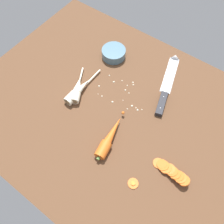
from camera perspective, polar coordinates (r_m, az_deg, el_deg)
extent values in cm
cube|color=brown|center=(93.15, 0.72, -0.15)|extent=(120.00, 90.00, 4.00)
cube|color=silver|center=(104.38, 14.51, 9.14)|extent=(9.72, 20.44, 0.50)
cone|color=silver|center=(111.93, 15.78, 13.34)|extent=(4.63, 3.97, 3.96)
cube|color=silver|center=(97.53, 13.35, 5.13)|extent=(3.38, 2.73, 2.20)
cube|color=#232328|center=(93.85, 12.45, 2.05)|extent=(5.71, 11.35, 2.20)
sphere|color=silver|center=(94.49, 12.98, 3.76)|extent=(0.50, 0.50, 0.50)
sphere|color=silver|center=(91.42, 12.17, 0.99)|extent=(0.50, 0.50, 0.50)
cylinder|color=#D6601E|center=(82.37, -2.29, -9.54)|extent=(5.10, 6.67, 4.20)
cone|color=#D6601E|center=(84.66, 0.03, -5.37)|extent=(6.22, 15.05, 3.99)
sphere|color=#D6601E|center=(88.66, 2.93, -0.08)|extent=(1.20, 1.20, 1.20)
cylinder|color=#5B7F3D|center=(81.45, -3.51, -11.69)|extent=(1.34, 1.17, 1.20)
cylinder|color=silver|center=(93.55, -10.33, 3.52)|extent=(4.07, 5.12, 4.00)
cone|color=silver|center=(95.99, -7.55, 6.40)|extent=(3.93, 9.06, 3.80)
cylinder|color=silver|center=(99.66, -4.80, 8.86)|extent=(0.84, 9.75, 0.70)
cylinder|color=#7A6647|center=(92.78, -11.35, 2.45)|extent=(2.80, 0.34, 2.80)
cylinder|color=silver|center=(93.45, -9.37, 3.70)|extent=(5.57, 5.70, 4.00)
cone|color=silver|center=(96.61, -8.64, 6.69)|extent=(6.99, 8.56, 3.80)
cylinder|color=silver|center=(100.81, -7.87, 9.23)|extent=(4.56, 7.64, 0.70)
cylinder|color=#7A6647|center=(92.39, -9.65, 2.57)|extent=(2.61, 1.59, 2.80)
cylinder|color=#D6601E|center=(84.31, 11.69, -12.60)|extent=(3.86, 3.86, 0.70)
cylinder|color=#D6601E|center=(84.19, 12.46, -12.77)|extent=(3.71, 3.68, 2.06)
cylinder|color=#D6601E|center=(83.89, 12.89, -13.17)|extent=(4.10, 4.10, 2.34)
cylinder|color=#D6601E|center=(83.59, 13.53, -13.72)|extent=(4.18, 4.16, 2.17)
cylinder|color=#D6601E|center=(83.53, 14.37, -13.89)|extent=(4.12, 4.08, 1.93)
cylinder|color=#D6601E|center=(83.29, 15.09, -14.43)|extent=(3.87, 3.87, 2.32)
cylinder|color=#D6601E|center=(83.05, 15.76, -15.00)|extent=(3.82, 3.84, 2.37)
cylinder|color=#D6601E|center=(82.94, 16.56, -15.36)|extent=(3.95, 3.98, 2.48)
cylinder|color=#D6601E|center=(82.73, 17.03, -15.72)|extent=(4.11, 4.09, 2.21)
cylinder|color=#D6601E|center=(82.58, 17.83, -16.28)|extent=(3.97, 4.00, 2.46)
cylinder|color=#D6601E|center=(81.34, 5.38, -17.60)|extent=(3.74, 3.74, 0.70)
cylinder|color=orange|center=(81.07, 5.40, -17.56)|extent=(1.57, 1.57, 0.16)
cylinder|color=slate|center=(107.12, 0.42, 14.74)|extent=(11.00, 11.00, 4.00)
cylinder|color=#3E5C6C|center=(106.78, 0.42, 14.92)|extent=(8.80, 8.80, 2.80)
sphere|color=beige|center=(95.62, 4.54, 4.76)|extent=(0.59, 0.59, 0.59)
sphere|color=beige|center=(92.11, 7.62, 0.65)|extent=(0.51, 0.51, 0.51)
sphere|color=beige|center=(97.93, 3.91, 6.83)|extent=(0.62, 0.62, 0.62)
sphere|color=beige|center=(92.98, 0.11, 2.68)|extent=(0.87, 0.87, 0.87)
sphere|color=beige|center=(97.60, -3.30, 6.70)|extent=(0.79, 0.79, 0.79)
sphere|color=beige|center=(98.71, 0.44, 7.77)|extent=(0.86, 0.86, 0.86)
sphere|color=beige|center=(98.32, 5.45, 7.01)|extent=(0.71, 0.71, 0.71)
sphere|color=beige|center=(95.47, -3.55, 4.64)|extent=(0.42, 0.42, 0.42)
sphere|color=beige|center=(96.44, 3.41, 5.68)|extent=(0.74, 0.74, 0.74)
sphere|color=beige|center=(99.35, 2.59, 8.04)|extent=(0.55, 0.55, 0.55)
sphere|color=beige|center=(94.68, -2.59, 4.11)|extent=(0.64, 0.64, 0.64)
sphere|color=beige|center=(100.95, -0.67, 9.37)|extent=(0.65, 0.65, 0.65)
sphere|color=beige|center=(92.20, 6.13, 1.10)|extent=(0.54, 0.54, 0.54)
sphere|color=beige|center=(91.69, 3.92, 0.85)|extent=(0.50, 0.50, 0.50)
sphere|color=beige|center=(92.36, 5.11, 1.66)|extent=(0.90, 0.90, 0.90)
sphere|color=beige|center=(91.66, 6.55, 0.62)|extent=(0.84, 0.84, 0.84)
sphere|color=beige|center=(93.80, 2.67, 3.13)|extent=(0.43, 0.43, 0.43)
sphere|color=beige|center=(99.00, 5.33, 7.59)|extent=(0.76, 0.76, 0.76)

